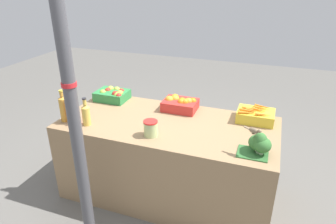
{
  "coord_description": "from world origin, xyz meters",
  "views": [
    {
      "loc": [
        0.8,
        -2.22,
        1.95
      ],
      "look_at": [
        0.0,
        0.0,
        0.86
      ],
      "focal_mm": 32.0,
      "sensor_mm": 36.0,
      "label": 1
    }
  ],
  "objects_px": {
    "juice_bottle_ruby": "(74,110)",
    "juice_bottle_amber": "(63,108)",
    "support_pole": "(71,101)",
    "juice_bottle_golden": "(86,114)",
    "pickle_jar": "(151,128)",
    "orange_crate": "(180,104)",
    "broccoli_pile": "(260,144)",
    "sparrow_bird": "(254,131)",
    "apple_crate": "(113,95)",
    "carrot_crate": "(255,115)"
  },
  "relations": [
    {
      "from": "apple_crate",
      "to": "orange_crate",
      "type": "bearing_deg",
      "value": 0.57
    },
    {
      "from": "support_pole",
      "to": "juice_bottle_amber",
      "type": "distance_m",
      "value": 0.7
    },
    {
      "from": "apple_crate",
      "to": "juice_bottle_golden",
      "type": "relative_size",
      "value": 1.27
    },
    {
      "from": "support_pole",
      "to": "sparrow_bird",
      "type": "height_order",
      "value": "support_pole"
    },
    {
      "from": "support_pole",
      "to": "orange_crate",
      "type": "distance_m",
      "value": 1.17
    },
    {
      "from": "apple_crate",
      "to": "broccoli_pile",
      "type": "height_order",
      "value": "broccoli_pile"
    },
    {
      "from": "orange_crate",
      "to": "pickle_jar",
      "type": "distance_m",
      "value": 0.58
    },
    {
      "from": "broccoli_pile",
      "to": "juice_bottle_ruby",
      "type": "xyz_separation_m",
      "value": [
        -1.56,
        -0.03,
        0.04
      ]
    },
    {
      "from": "juice_bottle_amber",
      "to": "juice_bottle_golden",
      "type": "xyz_separation_m",
      "value": [
        0.23,
        0.0,
        -0.02
      ]
    },
    {
      "from": "juice_bottle_ruby",
      "to": "juice_bottle_amber",
      "type": "bearing_deg",
      "value": 180.0
    },
    {
      "from": "apple_crate",
      "to": "juice_bottle_ruby",
      "type": "bearing_deg",
      "value": -95.22
    },
    {
      "from": "orange_crate",
      "to": "juice_bottle_ruby",
      "type": "height_order",
      "value": "juice_bottle_ruby"
    },
    {
      "from": "juice_bottle_amber",
      "to": "juice_bottle_ruby",
      "type": "distance_m",
      "value": 0.11
    },
    {
      "from": "broccoli_pile",
      "to": "apple_crate",
      "type": "bearing_deg",
      "value": 160.18
    },
    {
      "from": "apple_crate",
      "to": "juice_bottle_amber",
      "type": "height_order",
      "value": "juice_bottle_amber"
    },
    {
      "from": "apple_crate",
      "to": "sparrow_bird",
      "type": "bearing_deg",
      "value": -21.68
    },
    {
      "from": "support_pole",
      "to": "juice_bottle_golden",
      "type": "distance_m",
      "value": 0.59
    },
    {
      "from": "orange_crate",
      "to": "carrot_crate",
      "type": "relative_size",
      "value": 1.0
    },
    {
      "from": "support_pole",
      "to": "pickle_jar",
      "type": "relative_size",
      "value": 18.05
    },
    {
      "from": "juice_bottle_amber",
      "to": "pickle_jar",
      "type": "height_order",
      "value": "juice_bottle_amber"
    },
    {
      "from": "carrot_crate",
      "to": "juice_bottle_golden",
      "type": "height_order",
      "value": "juice_bottle_golden"
    },
    {
      "from": "orange_crate",
      "to": "pickle_jar",
      "type": "relative_size",
      "value": 2.43
    },
    {
      "from": "support_pole",
      "to": "apple_crate",
      "type": "bearing_deg",
      "value": 106.1
    },
    {
      "from": "orange_crate",
      "to": "carrot_crate",
      "type": "xyz_separation_m",
      "value": [
        0.7,
        -0.01,
        -0.01
      ]
    },
    {
      "from": "apple_crate",
      "to": "juice_bottle_ruby",
      "type": "distance_m",
      "value": 0.58
    },
    {
      "from": "juice_bottle_ruby",
      "to": "juice_bottle_golden",
      "type": "bearing_deg",
      "value": 0.0
    },
    {
      "from": "support_pole",
      "to": "juice_bottle_amber",
      "type": "bearing_deg",
      "value": 135.94
    },
    {
      "from": "support_pole",
      "to": "juice_bottle_ruby",
      "type": "height_order",
      "value": "support_pole"
    },
    {
      "from": "broccoli_pile",
      "to": "pickle_jar",
      "type": "relative_size",
      "value": 1.77
    },
    {
      "from": "support_pole",
      "to": "broccoli_pile",
      "type": "bearing_deg",
      "value": 21.27
    },
    {
      "from": "apple_crate",
      "to": "pickle_jar",
      "type": "height_order",
      "value": "pickle_jar"
    },
    {
      "from": "broccoli_pile",
      "to": "sparrow_bird",
      "type": "height_order",
      "value": "sparrow_bird"
    },
    {
      "from": "juice_bottle_amber",
      "to": "apple_crate",
      "type": "bearing_deg",
      "value": 74.42
    },
    {
      "from": "apple_crate",
      "to": "sparrow_bird",
      "type": "xyz_separation_m",
      "value": [
        1.46,
        -0.58,
        0.14
      ]
    },
    {
      "from": "broccoli_pile",
      "to": "juice_bottle_golden",
      "type": "distance_m",
      "value": 1.44
    },
    {
      "from": "orange_crate",
      "to": "sparrow_bird",
      "type": "bearing_deg",
      "value": -38.77
    },
    {
      "from": "orange_crate",
      "to": "juice_bottle_golden",
      "type": "relative_size",
      "value": 1.27
    },
    {
      "from": "juice_bottle_golden",
      "to": "apple_crate",
      "type": "bearing_deg",
      "value": 96.73
    },
    {
      "from": "broccoli_pile",
      "to": "carrot_crate",
      "type": "bearing_deg",
      "value": 97.76
    },
    {
      "from": "juice_bottle_amber",
      "to": "orange_crate",
      "type": "bearing_deg",
      "value": 33.29
    },
    {
      "from": "support_pole",
      "to": "sparrow_bird",
      "type": "relative_size",
      "value": 18.15
    },
    {
      "from": "broccoli_pile",
      "to": "sparrow_bird",
      "type": "bearing_deg",
      "value": -141.77
    },
    {
      "from": "support_pole",
      "to": "pickle_jar",
      "type": "xyz_separation_m",
      "value": [
        0.37,
        0.45,
        -0.36
      ]
    },
    {
      "from": "support_pole",
      "to": "carrot_crate",
      "type": "height_order",
      "value": "support_pole"
    },
    {
      "from": "juice_bottle_golden",
      "to": "pickle_jar",
      "type": "bearing_deg",
      "value": 1.11
    },
    {
      "from": "orange_crate",
      "to": "broccoli_pile",
      "type": "height_order",
      "value": "broccoli_pile"
    },
    {
      "from": "sparrow_bird",
      "to": "pickle_jar",
      "type": "bearing_deg",
      "value": -159.68
    },
    {
      "from": "juice_bottle_ruby",
      "to": "sparrow_bird",
      "type": "height_order",
      "value": "juice_bottle_ruby"
    },
    {
      "from": "juice_bottle_amber",
      "to": "pickle_jar",
      "type": "xyz_separation_m",
      "value": [
        0.82,
        0.01,
        -0.06
      ]
    },
    {
      "from": "apple_crate",
      "to": "juice_bottle_amber",
      "type": "bearing_deg",
      "value": -105.58
    }
  ]
}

